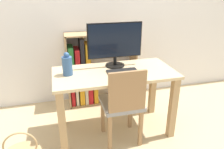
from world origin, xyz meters
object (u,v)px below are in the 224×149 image
(monitor, at_px, (115,42))
(chair, at_px, (123,103))
(vase, at_px, (67,65))
(keyboard, at_px, (122,71))
(bookshelf, at_px, (89,73))

(monitor, height_order, chair, monitor)
(monitor, distance_m, vase, 0.57)
(keyboard, bearing_deg, monitor, 97.28)
(keyboard, distance_m, chair, 0.32)
(keyboard, relative_size, vase, 1.35)
(monitor, relative_size, vase, 2.53)
(vase, bearing_deg, keyboard, -7.11)
(vase, bearing_deg, bookshelf, 66.07)
(vase, bearing_deg, chair, -26.64)
(keyboard, distance_m, vase, 0.56)
(vase, xyz_separation_m, bookshelf, (0.31, 0.70, -0.39))
(vase, relative_size, bookshelf, 0.24)
(vase, distance_m, chair, 0.67)
(vase, bearing_deg, monitor, 14.00)
(keyboard, xyz_separation_m, chair, (-0.05, -0.18, -0.26))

